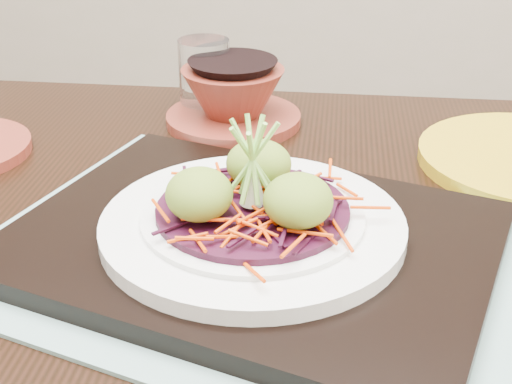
# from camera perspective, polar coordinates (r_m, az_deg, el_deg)

# --- Properties ---
(dining_table) EXTENTS (1.17, 0.79, 0.72)m
(dining_table) POSITION_cam_1_polar(r_m,az_deg,el_deg) (0.65, -2.87, -11.26)
(dining_table) COLOR black
(dining_table) RESTS_ON ground
(placemat) EXTENTS (0.51, 0.45, 0.00)m
(placemat) POSITION_cam_1_polar(r_m,az_deg,el_deg) (0.58, -0.27, -4.83)
(placemat) COLOR gray
(placemat) RESTS_ON dining_table
(serving_tray) EXTENTS (0.44, 0.38, 0.02)m
(serving_tray) POSITION_cam_1_polar(r_m,az_deg,el_deg) (0.58, -0.27, -3.96)
(serving_tray) COLOR black
(serving_tray) RESTS_ON placemat
(white_plate) EXTENTS (0.24, 0.24, 0.02)m
(white_plate) POSITION_cam_1_polar(r_m,az_deg,el_deg) (0.57, -0.27, -2.54)
(white_plate) COLOR white
(white_plate) RESTS_ON serving_tray
(cabbage_bed) EXTENTS (0.15, 0.15, 0.01)m
(cabbage_bed) POSITION_cam_1_polar(r_m,az_deg,el_deg) (0.56, -0.27, -1.45)
(cabbage_bed) COLOR #390B1F
(cabbage_bed) RESTS_ON white_plate
(carrot_julienne) EXTENTS (0.19, 0.19, 0.01)m
(carrot_julienne) POSITION_cam_1_polar(r_m,az_deg,el_deg) (0.56, -0.28, -0.78)
(carrot_julienne) COLOR #DB3C03
(carrot_julienne) RESTS_ON cabbage_bed
(guacamole_scoops) EXTENTS (0.13, 0.12, 0.04)m
(guacamole_scoops) POSITION_cam_1_polar(r_m,az_deg,el_deg) (0.55, -0.29, 0.49)
(guacamole_scoops) COLOR olive
(guacamole_scoops) RESTS_ON cabbage_bed
(scallion_garnish) EXTENTS (0.06, 0.06, 0.08)m
(scallion_garnish) POSITION_cam_1_polar(r_m,az_deg,el_deg) (0.54, -0.28, 2.26)
(scallion_garnish) COLOR #8BCD52
(scallion_garnish) RESTS_ON cabbage_bed
(water_glass) EXTENTS (0.08, 0.08, 0.09)m
(water_glass) POSITION_cam_1_polar(r_m,az_deg,el_deg) (0.87, -4.14, 9.25)
(water_glass) COLOR white
(water_glass) RESTS_ON dining_table
(terracotta_bowl_set) EXTENTS (0.18, 0.18, 0.07)m
(terracotta_bowl_set) POSITION_cam_1_polar(r_m,az_deg,el_deg) (0.83, -1.84, 7.43)
(terracotta_bowl_set) COLOR maroon
(terracotta_bowl_set) RESTS_ON dining_table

